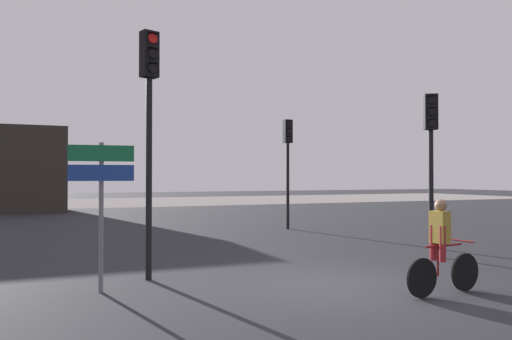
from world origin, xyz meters
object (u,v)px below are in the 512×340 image
direction_sign_post (101,189)px  cyclist (441,246)px  traffic_light_far_right (288,153)px  traffic_light_near_left (149,108)px  traffic_light_near_right (431,143)px

direction_sign_post → cyclist: (5.31, -2.41, -0.97)m
traffic_light_far_right → traffic_light_near_left: traffic_light_near_left is taller
traffic_light_far_right → direction_sign_post: size_ratio=1.63×
traffic_light_near_left → direction_sign_post: 1.97m
direction_sign_post → cyclist: size_ratio=1.52×
traffic_light_near_right → cyclist: bearing=78.6°
traffic_light_near_left → cyclist: 5.94m
traffic_light_near_left → direction_sign_post: size_ratio=1.86×
traffic_light_near_right → traffic_light_far_right: bearing=-58.5°
traffic_light_near_right → traffic_light_near_left: size_ratio=0.85×
traffic_light_near_right → traffic_light_near_left: (-7.12, -0.14, 0.48)m
traffic_light_far_right → cyclist: 11.14m
traffic_light_near_left → direction_sign_post: (-0.97, -0.75, -1.55)m
traffic_light_near_left → direction_sign_post: bearing=19.8°
traffic_light_near_right → traffic_light_near_left: 7.13m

